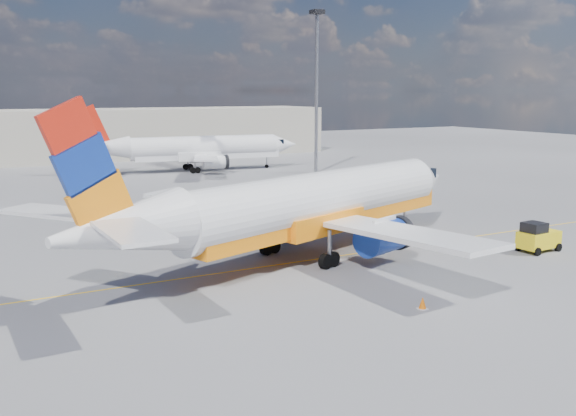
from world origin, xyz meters
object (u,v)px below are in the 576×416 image
main_jet (309,204)px  gse_tug (538,237)px  second_jet (197,149)px  traffic_cone (423,303)px

main_jet → gse_tug: size_ratio=11.69×
second_jet → traffic_cone: size_ratio=47.93×
main_jet → second_jet: 48.73m
second_jet → gse_tug: 54.02m
gse_tug → main_jet: bearing=153.8°
second_jet → traffic_cone: 60.23m
second_jet → gse_tug: size_ratio=10.06×
gse_tug → second_jet: bearing=91.2°
main_jet → gse_tug: 16.21m
second_jet → traffic_cone: (-10.10, -59.31, -2.78)m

